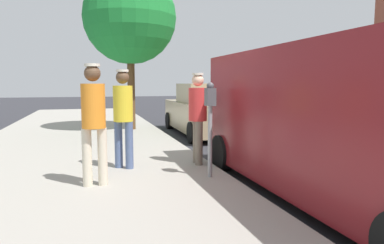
{
  "coord_description": "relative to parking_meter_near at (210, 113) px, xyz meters",
  "views": [
    {
      "loc": [
        3.17,
        5.74,
        1.65
      ],
      "look_at": [
        1.65,
        0.5,
        1.05
      ],
      "focal_mm": 32.82,
      "sensor_mm": 36.0,
      "label": 1
    }
  ],
  "objects": [
    {
      "name": "ground_plane",
      "position": [
        -1.35,
        -0.5,
        -1.18
      ],
      "size": [
        80.0,
        80.0,
        0.0
      ],
      "primitive_type": "plane",
      "color": "#2D2D33"
    },
    {
      "name": "sidewalk_slab",
      "position": [
        2.15,
        -0.5,
        -1.11
      ],
      "size": [
        5.0,
        32.0,
        0.15
      ],
      "primitive_type": "cube",
      "color": "#9E998E",
      "rests_on": "ground"
    },
    {
      "name": "parking_meter_near",
      "position": [
        0.0,
        0.0,
        0.0
      ],
      "size": [
        0.14,
        0.18,
        1.52
      ],
      "color": "gray",
      "rests_on": "sidewalk_slab"
    },
    {
      "name": "pedestrian_in_yellow",
      "position": [
        1.27,
        -0.99,
        -0.03
      ],
      "size": [
        0.34,
        0.34,
        1.74
      ],
      "color": "#4C608C",
      "rests_on": "sidewalk_slab"
    },
    {
      "name": "pedestrian_in_red",
      "position": [
        -0.09,
        -0.95,
        -0.06
      ],
      "size": [
        0.34,
        0.36,
        1.69
      ],
      "color": "#726656",
      "rests_on": "sidewalk_slab"
    },
    {
      "name": "pedestrian_in_orange",
      "position": [
        1.78,
        -0.01,
        -0.0
      ],
      "size": [
        0.36,
        0.34,
        1.78
      ],
      "color": "beige",
      "rests_on": "sidewalk_slab"
    },
    {
      "name": "parked_van",
      "position": [
        -1.5,
        1.17,
        -0.03
      ],
      "size": [
        2.12,
        5.2,
        2.15
      ],
      "color": "maroon",
      "rests_on": "ground"
    },
    {
      "name": "parked_sedan_behind",
      "position": [
        -1.77,
        -5.54,
        -0.43
      ],
      "size": [
        2.03,
        4.44,
        1.65
      ],
      "color": "tan",
      "rests_on": "ground"
    },
    {
      "name": "street_tree",
      "position": [
        0.52,
        -6.36,
        2.56
      ],
      "size": [
        2.96,
        2.96,
        5.08
      ],
      "color": "brown",
      "rests_on": "sidewalk_slab"
    }
  ]
}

